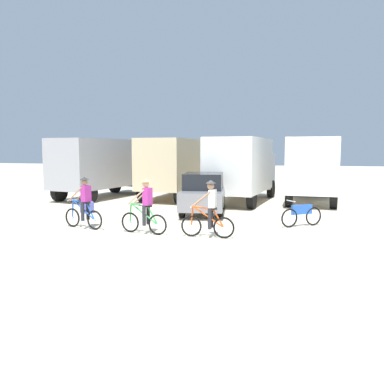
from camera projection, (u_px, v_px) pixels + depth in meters
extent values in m
plane|color=beige|center=(184.00, 237.00, 12.78)|extent=(120.00, 120.00, 0.00)
cube|color=#9E9EA3|center=(94.00, 163.00, 22.50)|extent=(3.48, 5.60, 2.70)
cube|color=#2D2D33|center=(129.00, 170.00, 25.61)|extent=(2.47, 1.94, 2.00)
cube|color=black|center=(135.00, 164.00, 26.20)|extent=(1.99, 0.52, 0.80)
cylinder|color=black|center=(115.00, 185.00, 26.06)|extent=(0.53, 1.05, 1.00)
cylinder|color=black|center=(142.00, 186.00, 25.19)|extent=(0.53, 1.05, 1.00)
cylinder|color=black|center=(59.00, 192.00, 21.57)|extent=(0.53, 1.05, 1.00)
cylinder|color=black|center=(89.00, 194.00, 20.71)|extent=(0.53, 1.05, 1.00)
cube|color=#CCB78E|center=(173.00, 163.00, 22.35)|extent=(2.88, 5.40, 2.70)
cube|color=silver|center=(192.00, 170.00, 25.62)|extent=(2.33, 1.70, 2.00)
cube|color=black|center=(195.00, 164.00, 26.25)|extent=(2.02, 0.27, 0.80)
cylinder|color=black|center=(176.00, 185.00, 25.95)|extent=(0.41, 1.03, 1.00)
cylinder|color=black|center=(207.00, 186.00, 25.31)|extent=(0.41, 1.03, 1.00)
cylinder|color=black|center=(143.00, 193.00, 21.23)|extent=(0.41, 1.03, 1.00)
cylinder|color=black|center=(180.00, 194.00, 20.60)|extent=(0.41, 1.03, 1.00)
cube|color=white|center=(240.00, 165.00, 20.51)|extent=(3.14, 5.50, 2.70)
cube|color=silver|center=(254.00, 171.00, 23.71)|extent=(2.40, 1.81, 2.00)
cube|color=black|center=(257.00, 165.00, 24.32)|extent=(2.01, 0.38, 0.80)
cylinder|color=black|center=(237.00, 188.00, 24.09)|extent=(0.46, 1.04, 1.00)
cylinder|color=black|center=(271.00, 189.00, 23.35)|extent=(0.46, 1.04, 1.00)
cylinder|color=black|center=(210.00, 197.00, 19.46)|extent=(0.46, 1.04, 1.00)
cylinder|color=black|center=(252.00, 198.00, 18.73)|extent=(0.46, 1.04, 1.00)
cube|color=white|center=(312.00, 165.00, 20.58)|extent=(2.77, 5.36, 2.70)
cube|color=#4C6B9E|center=(312.00, 171.00, 23.87)|extent=(2.30, 1.65, 2.00)
cube|color=black|center=(312.00, 165.00, 24.50)|extent=(2.02, 0.22, 0.80)
cylinder|color=black|center=(294.00, 188.00, 24.17)|extent=(0.39, 1.02, 1.00)
cylinder|color=black|center=(330.00, 188.00, 23.58)|extent=(0.39, 1.02, 1.00)
cylinder|color=black|center=(289.00, 197.00, 19.42)|extent=(0.39, 1.02, 1.00)
cylinder|color=black|center=(334.00, 198.00, 18.83)|extent=(0.39, 1.02, 1.00)
cube|color=slate|center=(204.00, 197.00, 17.53)|extent=(2.23, 4.37, 0.76)
cube|color=black|center=(203.00, 181.00, 17.30)|extent=(1.83, 2.27, 0.68)
cylinder|color=black|center=(189.00, 202.00, 18.94)|extent=(0.29, 0.66, 0.64)
cylinder|color=black|center=(223.00, 202.00, 18.77)|extent=(0.29, 0.66, 0.64)
cylinder|color=black|center=(182.00, 210.00, 16.36)|extent=(0.29, 0.66, 0.64)
cylinder|color=black|center=(220.00, 211.00, 16.20)|extent=(0.29, 0.66, 0.64)
torus|color=black|center=(73.00, 218.00, 14.40)|extent=(0.67, 0.25, 0.68)
cylinder|color=silver|center=(73.00, 218.00, 14.40)|extent=(0.10, 0.10, 0.08)
torus|color=black|center=(95.00, 220.00, 13.89)|extent=(0.67, 0.25, 0.68)
cylinder|color=silver|center=(95.00, 220.00, 13.89)|extent=(0.10, 0.10, 0.08)
cylinder|color=blue|center=(84.00, 210.00, 14.10)|extent=(1.00, 0.34, 0.68)
cylinder|color=blue|center=(80.00, 202.00, 14.15)|extent=(0.65, 0.24, 0.13)
cylinder|color=blue|center=(91.00, 212.00, 13.94)|extent=(0.39, 0.16, 0.59)
cylinder|color=blue|center=(73.00, 209.00, 14.35)|extent=(0.11, 0.08, 0.64)
cylinder|color=silver|center=(73.00, 200.00, 14.31)|extent=(0.18, 0.51, 0.04)
cube|color=black|center=(87.00, 203.00, 13.99)|extent=(0.26, 0.18, 0.06)
cube|color=#AD2D8C|center=(86.00, 194.00, 13.97)|extent=(0.28, 0.36, 0.56)
sphere|color=#A87A5B|center=(84.00, 182.00, 13.96)|extent=(0.22, 0.22, 0.22)
cone|color=#333333|center=(84.00, 178.00, 13.94)|extent=(0.32, 0.32, 0.10)
cylinder|color=#26262B|center=(83.00, 211.00, 13.95)|extent=(0.12, 0.12, 0.66)
cylinder|color=#26262B|center=(88.00, 210.00, 14.17)|extent=(0.12, 0.12, 0.66)
cylinder|color=#A87A5B|center=(75.00, 194.00, 13.98)|extent=(0.62, 0.19, 0.53)
cylinder|color=#A87A5B|center=(83.00, 193.00, 14.29)|extent=(0.61, 0.27, 0.53)
torus|color=black|center=(130.00, 222.00, 13.46)|extent=(0.68, 0.20, 0.68)
cylinder|color=silver|center=(130.00, 222.00, 13.46)|extent=(0.09, 0.09, 0.08)
torus|color=black|center=(158.00, 225.00, 13.03)|extent=(0.68, 0.20, 0.68)
cylinder|color=silver|center=(158.00, 225.00, 13.03)|extent=(0.09, 0.09, 0.08)
cylinder|color=green|center=(144.00, 214.00, 13.20)|extent=(1.02, 0.26, 0.68)
cylinder|color=green|center=(140.00, 205.00, 13.25)|extent=(0.66, 0.19, 0.13)
cylinder|color=green|center=(153.00, 216.00, 13.07)|extent=(0.39, 0.13, 0.59)
cylinder|color=green|center=(131.00, 213.00, 13.42)|extent=(0.11, 0.07, 0.64)
cylinder|color=silver|center=(131.00, 203.00, 13.38)|extent=(0.14, 0.52, 0.04)
cube|color=black|center=(148.00, 206.00, 13.11)|extent=(0.26, 0.17, 0.06)
cube|color=#AD2D8C|center=(147.00, 197.00, 13.09)|extent=(0.26, 0.35, 0.56)
sphere|color=tan|center=(146.00, 184.00, 13.07)|extent=(0.22, 0.22, 0.22)
cone|color=tan|center=(146.00, 180.00, 13.06)|extent=(0.32, 0.32, 0.10)
cylinder|color=#26262B|center=(144.00, 216.00, 13.06)|extent=(0.12, 0.12, 0.66)
cylinder|color=#26262B|center=(148.00, 214.00, 13.29)|extent=(0.12, 0.12, 0.66)
cylinder|color=tan|center=(136.00, 197.00, 13.07)|extent=(0.63, 0.14, 0.53)
cylinder|color=tan|center=(142.00, 196.00, 13.39)|extent=(0.62, 0.22, 0.53)
torus|color=black|center=(191.00, 226.00, 12.80)|extent=(0.68, 0.09, 0.68)
cylinder|color=silver|center=(191.00, 226.00, 12.80)|extent=(0.08, 0.08, 0.08)
torus|color=black|center=(224.00, 228.00, 12.53)|extent=(0.68, 0.09, 0.68)
cylinder|color=silver|center=(224.00, 228.00, 12.53)|extent=(0.08, 0.08, 0.08)
cylinder|color=#E05119|center=(208.00, 217.00, 12.62)|extent=(1.03, 0.10, 0.68)
cylinder|color=#E05119|center=(203.00, 208.00, 12.64)|extent=(0.66, 0.08, 0.13)
cylinder|color=#E05119|center=(218.00, 219.00, 12.54)|extent=(0.39, 0.07, 0.59)
cylinder|color=#E05119|center=(192.00, 216.00, 12.76)|extent=(0.10, 0.05, 0.64)
cylinder|color=silver|center=(193.00, 206.00, 12.72)|extent=(0.06, 0.52, 0.04)
cube|color=black|center=(213.00, 209.00, 12.55)|extent=(0.25, 0.13, 0.06)
cube|color=silver|center=(213.00, 199.00, 12.53)|extent=(0.21, 0.33, 0.56)
sphere|color=#A87A5B|center=(211.00, 186.00, 12.50)|extent=(0.22, 0.22, 0.22)
cone|color=#333333|center=(211.00, 182.00, 12.49)|extent=(0.32, 0.32, 0.10)
cylinder|color=#26262B|center=(210.00, 219.00, 12.48)|extent=(0.12, 0.12, 0.66)
cylinder|color=#26262B|center=(211.00, 217.00, 12.73)|extent=(0.12, 0.12, 0.66)
cylinder|color=#A87A5B|center=(201.00, 199.00, 12.44)|extent=(0.63, 0.06, 0.53)
cylinder|color=#A87A5B|center=(203.00, 198.00, 12.79)|extent=(0.63, 0.12, 0.53)
torus|color=black|center=(289.00, 218.00, 14.29)|extent=(0.59, 0.44, 0.68)
torus|color=black|center=(313.00, 216.00, 14.68)|extent=(0.59, 0.44, 0.68)
cube|color=blue|center=(302.00, 209.00, 14.46)|extent=(0.76, 0.54, 0.36)
cylinder|color=silver|center=(291.00, 201.00, 14.25)|extent=(0.31, 0.43, 0.04)
cube|color=#4C5199|center=(87.00, 207.00, 17.71)|extent=(0.77, 0.78, 0.46)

